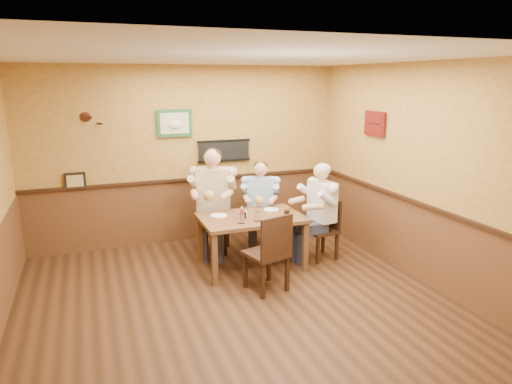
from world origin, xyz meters
TOP-DOWN VIEW (x-y plane):
  - room at (0.13, 0.17)m, footprint 5.02×5.03m
  - dining_table at (0.54, 1.03)m, footprint 1.40×0.90m
  - chair_back_left at (0.22, 1.82)m, footprint 0.61×0.61m
  - chair_back_right at (0.97, 1.80)m, footprint 0.52×0.52m
  - chair_right_end at (1.61, 0.99)m, footprint 0.46×0.46m
  - chair_near_side at (0.47, 0.32)m, footprint 0.57×0.57m
  - diner_tan_shirt at (0.22, 1.82)m, footprint 0.87×0.87m
  - diner_blue_polo at (0.97, 1.80)m, footprint 0.74×0.74m
  - diner_white_elder at (1.61, 0.99)m, footprint 0.66×0.66m
  - water_glass_left at (0.31, 0.78)m, footprint 0.11×0.11m
  - water_glass_mid at (0.54, 0.80)m, footprint 0.09×0.09m
  - cola_tumbler at (0.98, 0.82)m, footprint 0.09×0.09m
  - hot_sauce_bottle at (0.37, 0.93)m, footprint 0.05×0.05m
  - salt_shaker at (0.47, 1.06)m, footprint 0.04×0.04m
  - pepper_shaker at (0.43, 0.97)m, footprint 0.04×0.04m
  - plate_far_left at (0.12, 1.20)m, footprint 0.29×0.29m
  - plate_far_right at (0.91, 1.22)m, footprint 0.29×0.29m

SIDE VIEW (x-z plane):
  - chair_back_right at x=0.97m, z-range 0.00..0.85m
  - chair_right_end at x=1.61m, z-range 0.00..0.90m
  - chair_back_left at x=0.22m, z-range 0.00..1.01m
  - chair_near_side at x=0.47m, z-range 0.00..1.01m
  - diner_blue_polo at x=0.97m, z-range 0.00..1.22m
  - diner_white_elder at x=1.61m, z-range 0.00..1.28m
  - dining_table at x=0.54m, z-range 0.28..1.03m
  - diner_tan_shirt at x=0.22m, z-range 0.00..1.44m
  - plate_far_right at x=0.91m, z-range 0.75..0.76m
  - plate_far_left at x=0.12m, z-range 0.75..0.77m
  - salt_shaker at x=0.47m, z-range 0.75..0.83m
  - pepper_shaker at x=0.43m, z-range 0.75..0.83m
  - cola_tumbler at x=0.98m, z-range 0.75..0.85m
  - water_glass_left at x=0.31m, z-range 0.75..0.87m
  - water_glass_mid at x=0.54m, z-range 0.75..0.87m
  - hot_sauce_bottle at x=0.37m, z-range 0.75..0.92m
  - room at x=0.13m, z-range 0.28..3.09m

